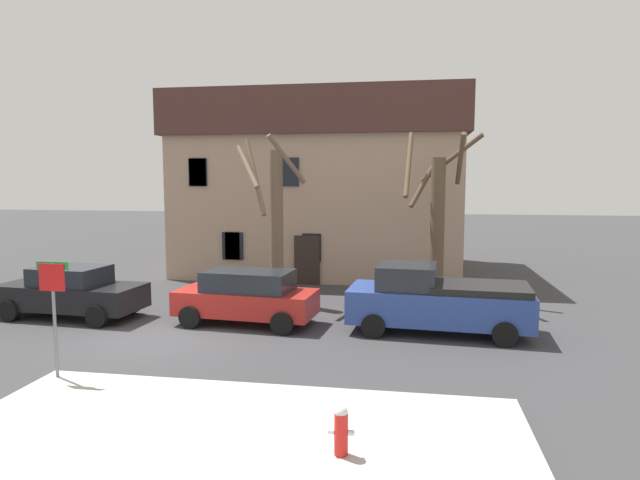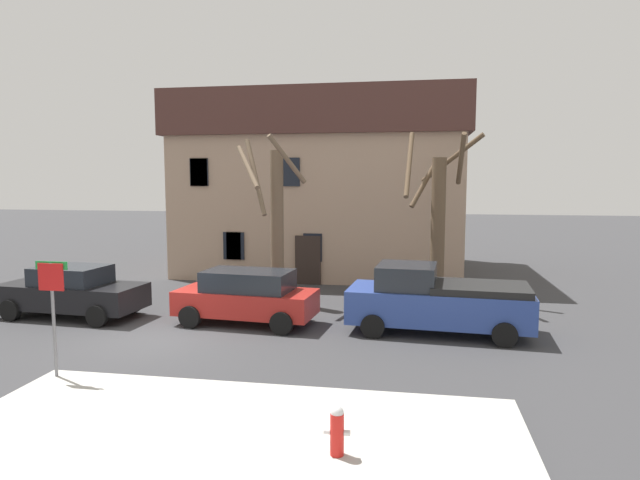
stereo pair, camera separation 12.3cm
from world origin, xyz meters
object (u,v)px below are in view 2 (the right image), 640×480
object	(u,v)px
tree_bare_near	(275,219)
street_sign_pole	(52,298)
fire_hydrant	(337,430)
building_main	(326,184)
car_red_wagon	(247,296)
car_black_sedan	(72,291)
tree_bare_mid	(437,219)
pickup_truck_blue	(437,300)
bicycle_leaning	(107,289)

from	to	relation	value
tree_bare_near	street_sign_pole	world-z (taller)	tree_bare_near
fire_hydrant	street_sign_pole	world-z (taller)	street_sign_pole
building_main	car_red_wagon	size ratio (longest dim) A/B	3.03
tree_bare_near	car_red_wagon	xyz separation A→B (m)	(-0.12, -3.09, -2.19)
tree_bare_near	car_black_sedan	distance (m)	7.16
fire_hydrant	tree_bare_near	bearing A→B (deg)	109.29
building_main	tree_bare_mid	distance (m)	9.04
car_red_wagon	street_sign_pole	xyz separation A→B (m)	(-2.69, -5.46, 1.02)
pickup_truck_blue	tree_bare_near	bearing A→B (deg)	151.69
bicycle_leaning	building_main	bearing A→B (deg)	51.39
car_red_wagon	bicycle_leaning	distance (m)	6.79
building_main	bicycle_leaning	world-z (taller)	building_main
car_black_sedan	bicycle_leaning	size ratio (longest dim) A/B	2.74
bicycle_leaning	fire_hydrant	bearing A→B (deg)	-45.55
street_sign_pole	bicycle_leaning	world-z (taller)	street_sign_pole
car_red_wagon	building_main	bearing A→B (deg)	86.69
car_black_sedan	fire_hydrant	xyz separation A→B (m)	(9.83, -7.74, -0.30)
pickup_truck_blue	tree_bare_mid	bearing A→B (deg)	88.35
building_main	tree_bare_mid	world-z (taller)	building_main
tree_bare_mid	car_black_sedan	xyz separation A→B (m)	(-11.77, -4.07, -2.24)
car_black_sedan	fire_hydrant	world-z (taller)	car_black_sedan
tree_bare_mid	bicycle_leaning	xyz separation A→B (m)	(-12.16, -1.39, -2.72)
tree_bare_mid	street_sign_pole	xyz separation A→B (m)	(-8.58, -9.41, -1.19)
building_main	tree_bare_mid	xyz separation A→B (m)	(5.24, -7.27, -1.18)
tree_bare_near	car_black_sedan	world-z (taller)	tree_bare_near
car_black_sedan	pickup_truck_blue	bearing A→B (deg)	0.80
street_sign_pole	bicycle_leaning	bearing A→B (deg)	114.04
tree_bare_near	street_sign_pole	bearing A→B (deg)	-108.22
car_red_wagon	tree_bare_mid	bearing A→B (deg)	33.82
car_black_sedan	pickup_truck_blue	world-z (taller)	pickup_truck_blue
bicycle_leaning	street_sign_pole	bearing A→B (deg)	-65.96
car_black_sedan	pickup_truck_blue	distance (m)	11.66
tree_bare_mid	street_sign_pole	world-z (taller)	tree_bare_mid
tree_bare_near	pickup_truck_blue	xyz separation A→B (m)	(5.66, -3.05, -2.11)
car_red_wagon	tree_bare_near	bearing A→B (deg)	87.79
car_black_sedan	car_red_wagon	xyz separation A→B (m)	(5.88, 0.12, 0.04)
tree_bare_mid	car_red_wagon	world-z (taller)	tree_bare_mid
street_sign_pole	car_black_sedan	bearing A→B (deg)	120.87
building_main	bicycle_leaning	bearing A→B (deg)	-128.61
building_main	pickup_truck_blue	xyz separation A→B (m)	(5.13, -11.18, -3.31)
bicycle_leaning	car_black_sedan	bearing A→B (deg)	-81.81
fire_hydrant	tree_bare_mid	bearing A→B (deg)	80.68
building_main	tree_bare_near	bearing A→B (deg)	-93.73
tree_bare_mid	pickup_truck_blue	distance (m)	4.45
tree_bare_near	building_main	bearing A→B (deg)	86.27
building_main	fire_hydrant	size ratio (longest dim) A/B	16.67
building_main	car_black_sedan	distance (m)	13.53
tree_bare_near	bicycle_leaning	world-z (taller)	tree_bare_near
tree_bare_mid	car_black_sedan	size ratio (longest dim) A/B	1.31
car_black_sedan	car_red_wagon	bearing A→B (deg)	1.20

